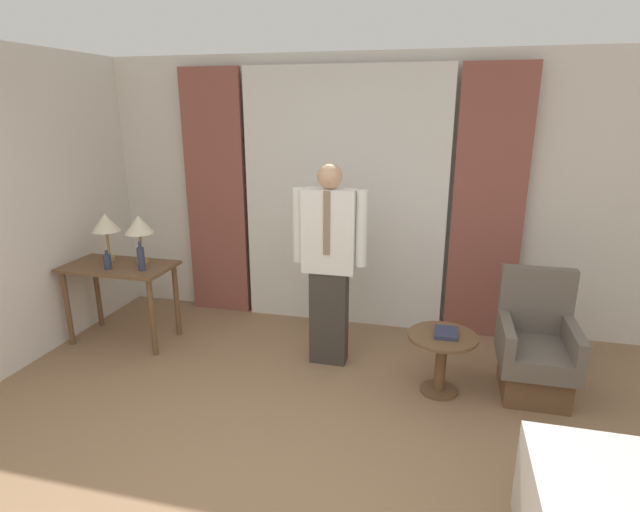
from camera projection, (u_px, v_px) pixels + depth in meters
wall_back at (346, 193)px, 5.09m from camera, size 10.00×0.06×2.70m
curtain_sheer_center at (343, 201)px, 4.98m from camera, size 2.03×0.06×2.58m
curtain_drape_left at (216, 196)px, 5.30m from camera, size 0.65×0.06×2.58m
curtain_drape_right at (488, 208)px, 4.67m from camera, size 0.65×0.06×2.58m
desk at (120, 278)px, 4.73m from camera, size 1.02×0.55×0.77m
table_lamp_left at (106, 224)px, 4.75m from camera, size 0.27×0.27×0.46m
table_lamp_right at (139, 226)px, 4.67m from camera, size 0.27×0.27×0.46m
bottle_near_edge at (141, 258)px, 4.52m from camera, size 0.07×0.07×0.27m
bottle_by_lamp at (107, 261)px, 4.56m from camera, size 0.07×0.07×0.18m
person at (329, 259)px, 4.23m from camera, size 0.64×0.21×1.76m
armchair at (535, 352)px, 3.93m from camera, size 0.56×0.64×0.97m
side_table at (441, 353)px, 3.91m from camera, size 0.54×0.54×0.50m
book at (446, 333)px, 3.87m from camera, size 0.18×0.23×0.03m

